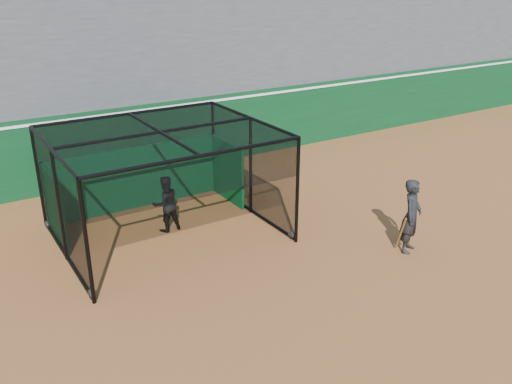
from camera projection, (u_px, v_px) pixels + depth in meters
ground at (274, 282)px, 12.54m from camera, size 120.00×120.00×0.00m
outfield_wall at (138, 140)px, 18.72m from camera, size 50.00×0.50×2.50m
grandstand at (95, 35)px, 20.48m from camera, size 50.00×7.85×8.95m
batting_cage at (164, 185)px, 14.34m from camera, size 5.49×4.66×2.88m
batter at (166, 204)px, 14.78m from camera, size 0.79×0.63×1.59m
on_deck_player at (411, 216)px, 13.61m from camera, size 0.84×0.75×1.94m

